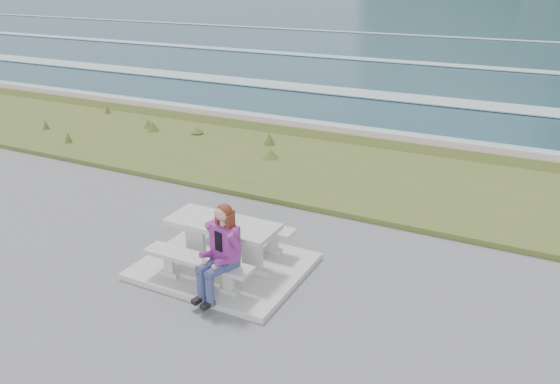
{
  "coord_description": "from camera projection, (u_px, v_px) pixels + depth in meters",
  "views": [
    {
      "loc": [
        4.36,
        -6.52,
        4.54
      ],
      "look_at": [
        0.41,
        1.2,
        1.0
      ],
      "focal_mm": 35.0,
      "sensor_mm": 36.0,
      "label": 1
    }
  ],
  "objects": [
    {
      "name": "concrete_slab",
      "position": [
        224.0,
        266.0,
        8.91
      ],
      "size": [
        2.6,
        2.1,
        0.1
      ],
      "primitive_type": "cube",
      "color": "#A5A5A0",
      "rests_on": "ground"
    },
    {
      "name": "shore_drop",
      "position": [
        375.0,
        143.0,
        15.44
      ],
      "size": [
        160.0,
        0.8,
        2.2
      ],
      "primitive_type": "cube",
      "color": "brown",
      "rests_on": "ground"
    },
    {
      "name": "picnic_table",
      "position": [
        223.0,
        231.0,
        8.67
      ],
      "size": [
        1.8,
        0.75,
        0.75
      ],
      "color": "#A5A5A0",
      "rests_on": "concrete_slab"
    },
    {
      "name": "bench_landward",
      "position": [
        198.0,
        264.0,
        8.18
      ],
      "size": [
        1.8,
        0.35,
        0.45
      ],
      "color": "#A5A5A0",
      "rests_on": "concrete_slab"
    },
    {
      "name": "bench_seaward",
      "position": [
        245.0,
        227.0,
        9.34
      ],
      "size": [
        1.8,
        0.35,
        0.45
      ],
      "color": "#A5A5A0",
      "rests_on": "concrete_slab"
    },
    {
      "name": "ocean",
      "position": [
        469.0,
        92.0,
        30.27
      ],
      "size": [
        1600.0,
        1600.0,
        0.09
      ],
      "color": "#1C3F4F",
      "rests_on": "ground"
    },
    {
      "name": "grass_verge",
      "position": [
        337.0,
        174.0,
        13.05
      ],
      "size": [
        160.0,
        4.5,
        0.22
      ],
      "primitive_type": "cube",
      "color": "#3B541F",
      "rests_on": "ground"
    },
    {
      "name": "seated_woman",
      "position": [
        218.0,
        264.0,
        7.82
      ],
      "size": [
        0.56,
        0.77,
        1.41
      ],
      "rotation": [
        0.0,
        0.0,
        -0.26
      ],
      "color": "navy",
      "rests_on": "concrete_slab"
    }
  ]
}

